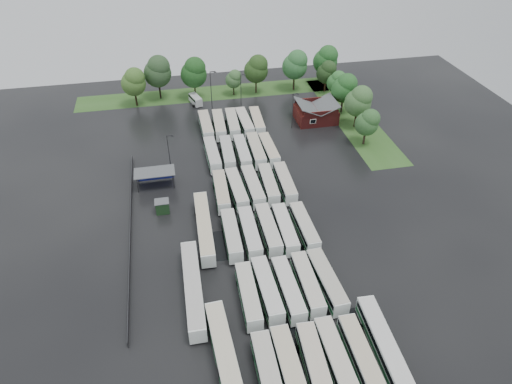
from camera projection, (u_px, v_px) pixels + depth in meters
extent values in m
plane|color=black|center=(259.00, 244.00, 80.72)|extent=(160.00, 160.00, 0.00)
cube|color=maroon|center=(316.00, 114.00, 117.24)|extent=(10.00, 8.00, 3.40)
cube|color=#4C4F51|center=(307.00, 106.00, 115.28)|extent=(5.07, 8.60, 2.19)
cube|color=#4C4F51|center=(326.00, 104.00, 116.09)|extent=(5.07, 8.60, 2.19)
cube|color=maroon|center=(321.00, 114.00, 112.78)|extent=(9.00, 0.20, 1.20)
cube|color=silver|center=(313.00, 121.00, 113.55)|extent=(1.60, 0.12, 1.20)
cylinder|color=#2D2D30|center=(138.00, 186.00, 92.08)|extent=(0.16, 0.16, 3.40)
cylinder|color=#2D2D30|center=(174.00, 181.00, 93.24)|extent=(0.16, 0.16, 3.40)
cylinder|color=#2D2D30|center=(138.00, 177.00, 94.59)|extent=(0.16, 0.16, 3.40)
cylinder|color=#2D2D30|center=(173.00, 173.00, 95.75)|extent=(0.16, 0.16, 3.40)
cube|color=#4C4F51|center=(154.00, 172.00, 92.84)|extent=(8.20, 4.20, 0.15)
cube|color=navy|center=(155.00, 174.00, 95.47)|extent=(7.60, 0.08, 2.60)
cube|color=black|center=(162.00, 207.00, 87.27)|extent=(2.50, 2.00, 2.50)
cube|color=#4C4F51|center=(162.00, 201.00, 86.49)|extent=(2.70, 2.20, 0.12)
cube|color=#315A21|center=(219.00, 93.00, 132.00)|extent=(80.00, 10.00, 0.01)
cube|color=#315A21|center=(351.00, 117.00, 119.86)|extent=(10.00, 50.00, 0.01)
cube|color=#2D2D30|center=(131.00, 229.00, 83.07)|extent=(0.10, 50.00, 1.20)
cube|color=white|center=(269.00, 377.00, 58.27)|extent=(2.66, 12.11, 2.77)
cube|color=black|center=(269.00, 374.00, 57.94)|extent=(2.71, 11.63, 0.89)
cube|color=#095A21|center=(268.00, 379.00, 58.63)|extent=(2.71, 11.87, 0.61)
cube|color=#B5AEA0|center=(269.00, 370.00, 57.42)|extent=(2.55, 11.75, 0.12)
cylinder|color=black|center=(262.00, 357.00, 62.14)|extent=(2.57, 0.97, 0.97)
cube|color=white|center=(290.00, 370.00, 58.95)|extent=(2.59, 12.25, 2.80)
cube|color=black|center=(290.00, 368.00, 58.62)|extent=(2.65, 11.76, 0.90)
cube|color=#185828|center=(290.00, 373.00, 59.32)|extent=(2.64, 12.00, 0.62)
cube|color=#C2B597|center=(290.00, 364.00, 58.09)|extent=(2.49, 11.88, 0.12)
cylinder|color=black|center=(282.00, 351.00, 62.87)|extent=(2.60, 0.98, 0.98)
cube|color=white|center=(315.00, 366.00, 59.47)|extent=(3.10, 12.11, 2.75)
cube|color=black|center=(315.00, 364.00, 59.15)|extent=(3.13, 11.64, 0.88)
cube|color=#0C4C1B|center=(315.00, 369.00, 59.83)|extent=(3.13, 11.88, 0.61)
cube|color=#C3B49D|center=(316.00, 360.00, 58.62)|extent=(2.98, 11.75, 0.12)
cylinder|color=black|center=(306.00, 347.00, 63.31)|extent=(2.55, 0.96, 0.96)
cube|color=white|center=(336.00, 359.00, 60.27)|extent=(2.51, 11.98, 2.74)
cube|color=black|center=(336.00, 357.00, 59.94)|extent=(2.57, 11.50, 0.88)
cube|color=#0F4D1D|center=(336.00, 362.00, 60.63)|extent=(2.56, 11.74, 0.60)
cube|color=beige|center=(337.00, 353.00, 59.42)|extent=(2.41, 11.62, 0.12)
cylinder|color=black|center=(326.00, 341.00, 64.10)|extent=(2.54, 0.96, 0.96)
cube|color=white|center=(360.00, 356.00, 60.71)|extent=(2.60, 11.81, 2.70)
cube|color=black|center=(361.00, 354.00, 60.39)|extent=(2.65, 11.34, 0.86)
cube|color=#1B5D2E|center=(360.00, 359.00, 61.07)|extent=(2.64, 11.58, 0.59)
cube|color=#BFB193|center=(362.00, 350.00, 59.88)|extent=(2.49, 11.46, 0.12)
cylinder|color=black|center=(349.00, 339.00, 64.48)|extent=(2.50, 0.94, 0.94)
cube|color=white|center=(249.00, 295.00, 69.09)|extent=(2.63, 11.66, 2.66)
cube|color=black|center=(248.00, 293.00, 68.77)|extent=(2.68, 11.20, 0.85)
cube|color=#165F2D|center=(249.00, 298.00, 69.44)|extent=(2.67, 11.43, 0.59)
cube|color=beige|center=(248.00, 289.00, 68.26)|extent=(2.52, 11.31, 0.12)
cylinder|color=black|center=(253.00, 321.00, 66.96)|extent=(2.47, 0.93, 0.93)
cylinder|color=black|center=(244.00, 283.00, 72.81)|extent=(2.47, 0.93, 0.93)
cube|color=white|center=(267.00, 290.00, 69.95)|extent=(2.81, 12.00, 2.74)
cube|color=black|center=(267.00, 287.00, 69.62)|extent=(2.86, 11.52, 0.88)
cube|color=#135623|center=(267.00, 292.00, 70.31)|extent=(2.86, 11.76, 0.60)
cube|color=beige|center=(267.00, 283.00, 69.10)|extent=(2.71, 11.64, 0.12)
cylinder|color=black|center=(273.00, 315.00, 67.76)|extent=(2.54, 0.95, 0.95)
cylinder|color=black|center=(262.00, 278.00, 73.77)|extent=(2.54, 0.95, 0.95)
cube|color=white|center=(288.00, 289.00, 70.03)|extent=(2.72, 11.88, 2.71)
cube|color=black|center=(288.00, 287.00, 69.70)|extent=(2.77, 11.40, 0.87)
cube|color=#1A5B2B|center=(288.00, 292.00, 70.38)|extent=(2.76, 11.64, 0.60)
cube|color=beige|center=(289.00, 283.00, 69.19)|extent=(2.61, 11.52, 0.12)
cylinder|color=black|center=(294.00, 314.00, 67.86)|extent=(2.51, 0.95, 0.95)
cylinder|color=black|center=(282.00, 277.00, 73.81)|extent=(2.51, 0.95, 0.95)
cube|color=white|center=(307.00, 284.00, 70.94)|extent=(2.53, 11.74, 2.69)
cube|color=black|center=(308.00, 281.00, 70.62)|extent=(2.58, 11.27, 0.86)
cube|color=#0D5D23|center=(307.00, 286.00, 71.29)|extent=(2.57, 11.51, 0.59)
cube|color=beige|center=(308.00, 278.00, 70.11)|extent=(2.43, 11.39, 0.12)
cylinder|color=black|center=(314.00, 308.00, 68.79)|extent=(2.49, 0.94, 0.94)
cylinder|color=black|center=(300.00, 272.00, 74.69)|extent=(2.49, 0.94, 0.94)
cube|color=white|center=(327.00, 281.00, 71.32)|extent=(3.15, 12.20, 2.77)
cube|color=black|center=(327.00, 279.00, 70.99)|extent=(3.18, 11.72, 0.89)
cube|color=#095C23|center=(326.00, 284.00, 71.69)|extent=(3.18, 11.97, 0.61)
cube|color=#AEA998|center=(327.00, 275.00, 70.47)|extent=(3.03, 11.84, 0.12)
cylinder|color=black|center=(334.00, 306.00, 69.11)|extent=(2.57, 0.97, 0.97)
cylinder|color=black|center=(318.00, 269.00, 75.19)|extent=(2.57, 0.97, 0.97)
cube|color=white|center=(232.00, 235.00, 80.00)|extent=(2.68, 11.76, 2.68)
cube|color=black|center=(231.00, 233.00, 79.68)|extent=(2.73, 11.29, 0.86)
cube|color=#114C20|center=(232.00, 238.00, 80.35)|extent=(2.73, 11.53, 0.59)
cube|color=#BBB7AB|center=(231.00, 229.00, 79.17)|extent=(2.58, 11.41, 0.12)
cylinder|color=black|center=(235.00, 255.00, 77.85)|extent=(2.49, 0.94, 0.94)
cylinder|color=black|center=(229.00, 227.00, 83.75)|extent=(2.49, 0.94, 0.94)
cube|color=white|center=(250.00, 233.00, 80.45)|extent=(2.58, 11.85, 2.71)
cube|color=black|center=(250.00, 231.00, 80.13)|extent=(2.64, 11.38, 0.87)
cube|color=#1A592D|center=(250.00, 235.00, 80.80)|extent=(2.63, 11.61, 0.60)
cube|color=beige|center=(250.00, 227.00, 79.61)|extent=(2.48, 11.49, 0.12)
cylinder|color=black|center=(254.00, 253.00, 78.28)|extent=(2.51, 0.95, 0.95)
cylinder|color=black|center=(246.00, 225.00, 84.23)|extent=(2.51, 0.95, 0.95)
cube|color=white|center=(268.00, 230.00, 81.14)|extent=(2.55, 11.93, 2.73)
cube|color=black|center=(268.00, 227.00, 80.81)|extent=(2.61, 11.45, 0.87)
cube|color=#165929|center=(268.00, 232.00, 81.49)|extent=(2.60, 11.69, 0.60)
cube|color=#BDB8AA|center=(268.00, 223.00, 80.29)|extent=(2.45, 11.57, 0.12)
cylinder|color=black|center=(273.00, 250.00, 78.95)|extent=(2.53, 0.95, 0.95)
cylinder|color=black|center=(264.00, 222.00, 84.95)|extent=(2.53, 0.95, 0.95)
cube|color=white|center=(285.00, 229.00, 81.24)|extent=(2.66, 11.81, 2.70)
cube|color=black|center=(285.00, 227.00, 80.92)|extent=(2.71, 11.34, 0.86)
cube|color=#0C5224|center=(285.00, 232.00, 81.60)|extent=(2.71, 11.57, 0.59)
cube|color=beige|center=(285.00, 223.00, 80.41)|extent=(2.56, 11.45, 0.12)
cylinder|color=black|center=(290.00, 249.00, 79.09)|extent=(2.50, 0.94, 0.94)
cylinder|color=black|center=(280.00, 222.00, 85.01)|extent=(2.50, 0.94, 0.94)
cube|color=white|center=(304.00, 227.00, 81.72)|extent=(2.58, 11.63, 2.66)
cube|color=black|center=(304.00, 225.00, 81.41)|extent=(2.63, 11.17, 0.85)
cube|color=#0C4E1C|center=(304.00, 230.00, 82.07)|extent=(2.62, 11.40, 0.58)
cube|color=#BAB5A6|center=(305.00, 221.00, 80.90)|extent=(2.48, 11.28, 0.12)
cylinder|color=black|center=(310.00, 247.00, 79.60)|extent=(2.46, 0.93, 0.93)
cylinder|color=black|center=(298.00, 220.00, 85.43)|extent=(2.46, 0.93, 0.93)
cube|color=white|center=(221.00, 192.00, 90.31)|extent=(2.85, 11.77, 2.68)
cube|color=black|center=(221.00, 189.00, 89.99)|extent=(2.89, 11.30, 0.86)
cube|color=#075221|center=(221.00, 194.00, 90.67)|extent=(2.89, 11.54, 0.59)
cube|color=#BDAD90|center=(221.00, 186.00, 89.49)|extent=(2.74, 11.41, 0.12)
cylinder|color=black|center=(224.00, 208.00, 88.17)|extent=(2.48, 0.94, 0.94)
cylinder|color=black|center=(219.00, 186.00, 94.05)|extent=(2.48, 0.94, 0.94)
cube|color=white|center=(237.00, 189.00, 90.91)|extent=(2.96, 11.91, 2.71)
cube|color=black|center=(237.00, 187.00, 90.59)|extent=(3.00, 11.44, 0.87)
cube|color=#0C5726|center=(237.00, 192.00, 91.27)|extent=(3.00, 11.68, 0.60)
cube|color=beige|center=(237.00, 184.00, 90.07)|extent=(2.85, 11.55, 0.12)
cylinder|color=black|center=(240.00, 206.00, 88.75)|extent=(2.51, 0.95, 0.95)
cylinder|color=black|center=(234.00, 184.00, 94.69)|extent=(2.51, 0.95, 0.95)
cube|color=white|center=(253.00, 187.00, 91.57)|extent=(2.81, 12.03, 2.74)
cube|color=black|center=(253.00, 184.00, 91.24)|extent=(2.86, 11.56, 0.88)
cube|color=#17542C|center=(253.00, 189.00, 91.93)|extent=(2.85, 11.79, 0.60)
cube|color=beige|center=(253.00, 181.00, 90.72)|extent=(2.70, 11.67, 0.12)
cylinder|color=black|center=(257.00, 204.00, 89.38)|extent=(2.54, 0.96, 0.96)
cylinder|color=black|center=(249.00, 181.00, 95.40)|extent=(2.54, 0.96, 0.96)
cube|color=white|center=(269.00, 184.00, 92.33)|extent=(2.83, 11.74, 2.67)
cube|color=black|center=(269.00, 182.00, 92.01)|extent=(2.87, 11.28, 0.86)
cube|color=#0F5623|center=(269.00, 187.00, 92.68)|extent=(2.87, 11.51, 0.59)
cube|color=#BAB3A3|center=(269.00, 179.00, 91.51)|extent=(2.72, 11.39, 0.12)
cylinder|color=black|center=(273.00, 200.00, 90.19)|extent=(2.48, 0.93, 0.93)
cylinder|color=black|center=(265.00, 179.00, 96.06)|extent=(2.48, 0.93, 0.93)
cube|color=white|center=(285.00, 183.00, 92.68)|extent=(2.73, 11.83, 2.70)
cube|color=black|center=(285.00, 181.00, 92.36)|extent=(2.78, 11.36, 0.86)
cube|color=#15552B|center=(285.00, 185.00, 93.03)|extent=(2.77, 11.60, 0.59)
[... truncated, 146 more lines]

